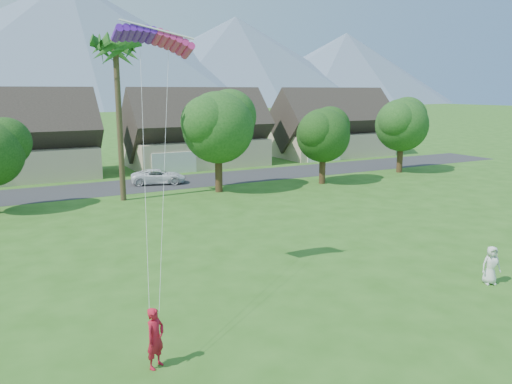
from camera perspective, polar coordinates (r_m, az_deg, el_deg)
ground at (r=17.20m, az=16.75°, el=-18.62°), size 500.00×500.00×0.00m
street at (r=46.41m, az=-14.07°, el=0.65°), size 90.00×7.00×0.01m
kite_flyer at (r=16.39m, az=-11.43°, el=-16.04°), size 0.85×0.79×1.96m
watcher at (r=24.75m, az=25.28°, el=-7.57°), size 1.00×0.85×1.74m
parked_car at (r=46.95m, az=-11.08°, el=1.75°), size 5.39×3.58×1.37m
mountain_ridge at (r=271.93m, az=-24.34°, el=14.91°), size 540.00×240.00×70.00m
houses_row at (r=54.74m, az=-16.07°, el=5.80°), size 72.75×8.19×8.86m
tree_row at (r=39.61m, az=-13.85°, el=5.98°), size 62.27×6.67×8.45m
fan_palm at (r=39.95m, az=-15.80°, el=15.87°), size 3.00×3.00×13.80m
parafoil_kite at (r=21.62m, az=-11.56°, el=17.04°), size 3.23×1.13×0.50m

